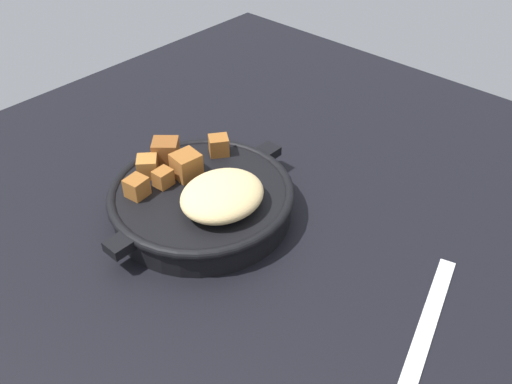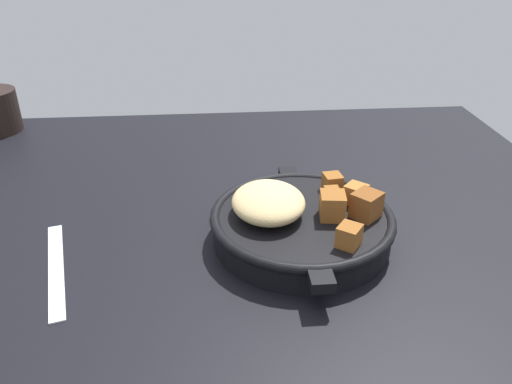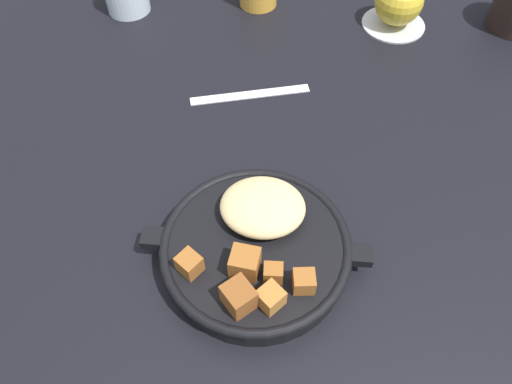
# 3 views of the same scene
# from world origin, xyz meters

# --- Properties ---
(ground_plane) EXTENTS (0.97, 0.99, 0.02)m
(ground_plane) POSITION_xyz_m (0.00, 0.00, -0.01)
(ground_plane) COLOR black
(cast_iron_skillet) EXTENTS (0.26, 0.22, 0.07)m
(cast_iron_skillet) POSITION_xyz_m (0.03, -0.09, 0.03)
(cast_iron_skillet) COLOR black
(cast_iron_skillet) RESTS_ON ground_plane
(butter_knife) EXTENTS (0.18, 0.06, 0.00)m
(butter_knife) POSITION_xyz_m (-0.01, 0.19, 0.00)
(butter_knife) COLOR silver
(butter_knife) RESTS_ON ground_plane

